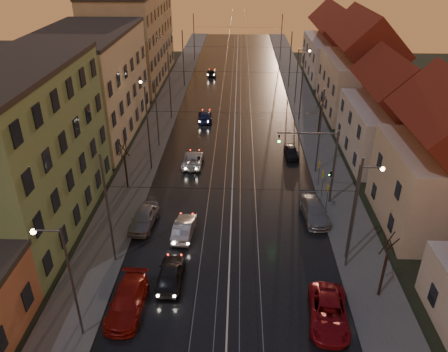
# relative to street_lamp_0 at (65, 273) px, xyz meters

# --- Properties ---
(road) EXTENTS (16.00, 120.00, 0.04)m
(road) POSITION_rel_street_lamp_0_xyz_m (9.10, 38.00, -4.87)
(road) COLOR black
(road) RESTS_ON ground
(sidewalk_left) EXTENTS (4.00, 120.00, 0.15)m
(sidewalk_left) POSITION_rel_street_lamp_0_xyz_m (-0.90, 38.00, -4.81)
(sidewalk_left) COLOR #4C4C4C
(sidewalk_left) RESTS_ON ground
(sidewalk_right) EXTENTS (4.00, 120.00, 0.15)m
(sidewalk_right) POSITION_rel_street_lamp_0_xyz_m (19.10, 38.00, -4.81)
(sidewalk_right) COLOR #4C4C4C
(sidewalk_right) RESTS_ON ground
(tram_rail_0) EXTENTS (0.06, 120.00, 0.03)m
(tram_rail_0) POSITION_rel_street_lamp_0_xyz_m (6.90, 38.00, -4.83)
(tram_rail_0) COLOR gray
(tram_rail_0) RESTS_ON road
(tram_rail_1) EXTENTS (0.06, 120.00, 0.03)m
(tram_rail_1) POSITION_rel_street_lamp_0_xyz_m (8.33, 38.00, -4.83)
(tram_rail_1) COLOR gray
(tram_rail_1) RESTS_ON road
(tram_rail_2) EXTENTS (0.06, 120.00, 0.03)m
(tram_rail_2) POSITION_rel_street_lamp_0_xyz_m (9.87, 38.00, -4.83)
(tram_rail_2) COLOR gray
(tram_rail_2) RESTS_ON road
(tram_rail_3) EXTENTS (0.06, 120.00, 0.03)m
(tram_rail_3) POSITION_rel_street_lamp_0_xyz_m (11.30, 38.00, -4.83)
(tram_rail_3) COLOR gray
(tram_rail_3) RESTS_ON road
(apartment_left_1) EXTENTS (10.00, 18.00, 13.00)m
(apartment_left_1) POSITION_rel_street_lamp_0_xyz_m (-8.40, 12.00, 1.61)
(apartment_left_1) COLOR #658F5B
(apartment_left_1) RESTS_ON ground
(apartment_left_2) EXTENTS (10.00, 20.00, 12.00)m
(apartment_left_2) POSITION_rel_street_lamp_0_xyz_m (-8.40, 32.00, 1.11)
(apartment_left_2) COLOR beige
(apartment_left_2) RESTS_ON ground
(apartment_left_3) EXTENTS (10.00, 24.00, 14.00)m
(apartment_left_3) POSITION_rel_street_lamp_0_xyz_m (-8.40, 56.00, 2.11)
(apartment_left_3) COLOR #9E8866
(apartment_left_3) RESTS_ON ground
(house_right_1) EXTENTS (8.67, 10.20, 10.80)m
(house_right_1) POSITION_rel_street_lamp_0_xyz_m (26.10, 13.00, 0.56)
(house_right_1) COLOR beige
(house_right_1) RESTS_ON ground
(house_right_2) EXTENTS (9.18, 12.24, 9.20)m
(house_right_2) POSITION_rel_street_lamp_0_xyz_m (26.10, 26.00, -0.24)
(house_right_2) COLOR beige
(house_right_2) RESTS_ON ground
(house_right_3) EXTENTS (9.18, 14.28, 11.50)m
(house_right_3) POSITION_rel_street_lamp_0_xyz_m (26.10, 41.00, 0.92)
(house_right_3) COLOR beige
(house_right_3) RESTS_ON ground
(house_right_4) EXTENTS (9.18, 16.32, 10.00)m
(house_right_4) POSITION_rel_street_lamp_0_xyz_m (26.10, 59.00, 0.16)
(house_right_4) COLOR beige
(house_right_4) RESTS_ON ground
(catenary_pole_l_1) EXTENTS (0.16, 0.16, 9.00)m
(catenary_pole_l_1) POSITION_rel_street_lamp_0_xyz_m (0.50, 7.00, -0.39)
(catenary_pole_l_1) COLOR #595B60
(catenary_pole_l_1) RESTS_ON ground
(catenary_pole_r_1) EXTENTS (0.16, 0.16, 9.00)m
(catenary_pole_r_1) POSITION_rel_street_lamp_0_xyz_m (17.70, 7.00, -0.39)
(catenary_pole_r_1) COLOR #595B60
(catenary_pole_r_1) RESTS_ON ground
(catenary_pole_l_2) EXTENTS (0.16, 0.16, 9.00)m
(catenary_pole_l_2) POSITION_rel_street_lamp_0_xyz_m (0.50, 22.00, -0.39)
(catenary_pole_l_2) COLOR #595B60
(catenary_pole_l_2) RESTS_ON ground
(catenary_pole_r_2) EXTENTS (0.16, 0.16, 9.00)m
(catenary_pole_r_2) POSITION_rel_street_lamp_0_xyz_m (17.70, 22.00, -0.39)
(catenary_pole_r_2) COLOR #595B60
(catenary_pole_r_2) RESTS_ON ground
(catenary_pole_l_3) EXTENTS (0.16, 0.16, 9.00)m
(catenary_pole_l_3) POSITION_rel_street_lamp_0_xyz_m (0.50, 37.00, -0.39)
(catenary_pole_l_3) COLOR #595B60
(catenary_pole_l_3) RESTS_ON ground
(catenary_pole_r_3) EXTENTS (0.16, 0.16, 9.00)m
(catenary_pole_r_3) POSITION_rel_street_lamp_0_xyz_m (17.70, 37.00, -0.39)
(catenary_pole_r_3) COLOR #595B60
(catenary_pole_r_3) RESTS_ON ground
(catenary_pole_l_4) EXTENTS (0.16, 0.16, 9.00)m
(catenary_pole_l_4) POSITION_rel_street_lamp_0_xyz_m (0.50, 52.00, -0.39)
(catenary_pole_l_4) COLOR #595B60
(catenary_pole_l_4) RESTS_ON ground
(catenary_pole_r_4) EXTENTS (0.16, 0.16, 9.00)m
(catenary_pole_r_4) POSITION_rel_street_lamp_0_xyz_m (17.70, 52.00, -0.39)
(catenary_pole_r_4) COLOR #595B60
(catenary_pole_r_4) RESTS_ON ground
(catenary_pole_l_5) EXTENTS (0.16, 0.16, 9.00)m
(catenary_pole_l_5) POSITION_rel_street_lamp_0_xyz_m (0.50, 70.00, -0.39)
(catenary_pole_l_5) COLOR #595B60
(catenary_pole_l_5) RESTS_ON ground
(catenary_pole_r_5) EXTENTS (0.16, 0.16, 9.00)m
(catenary_pole_r_5) POSITION_rel_street_lamp_0_xyz_m (17.70, 70.00, -0.39)
(catenary_pole_r_5) COLOR #595B60
(catenary_pole_r_5) RESTS_ON ground
(street_lamp_0) EXTENTS (1.75, 0.32, 8.00)m
(street_lamp_0) POSITION_rel_street_lamp_0_xyz_m (0.00, 0.00, 0.00)
(street_lamp_0) COLOR #595B60
(street_lamp_0) RESTS_ON ground
(street_lamp_1) EXTENTS (1.75, 0.32, 8.00)m
(street_lamp_1) POSITION_rel_street_lamp_0_xyz_m (18.21, 8.00, 0.00)
(street_lamp_1) COLOR #595B60
(street_lamp_1) RESTS_ON ground
(street_lamp_2) EXTENTS (1.75, 0.32, 8.00)m
(street_lamp_2) POSITION_rel_street_lamp_0_xyz_m (0.00, 28.00, 0.00)
(street_lamp_2) COLOR #595B60
(street_lamp_2) RESTS_ON ground
(street_lamp_3) EXTENTS (1.75, 0.32, 8.00)m
(street_lamp_3) POSITION_rel_street_lamp_0_xyz_m (18.21, 44.00, 0.00)
(street_lamp_3) COLOR #595B60
(street_lamp_3) RESTS_ON ground
(traffic_light_mast) EXTENTS (5.30, 0.32, 7.20)m
(traffic_light_mast) POSITION_rel_street_lamp_0_xyz_m (17.10, 16.00, -0.29)
(traffic_light_mast) COLOR #595B60
(traffic_light_mast) RESTS_ON ground
(bare_tree_0) EXTENTS (1.09, 1.09, 5.11)m
(bare_tree_0) POSITION_rel_street_lamp_0_xyz_m (-1.09, 18.00, -2.40)
(bare_tree_0) COLOR black
(bare_tree_0) RESTS_ON ground
(bare_tree_1) EXTENTS (1.09, 1.09, 5.11)m
(bare_tree_1) POSITION_rel_street_lamp_0_xyz_m (19.31, 4.00, -2.40)
(bare_tree_1) COLOR black
(bare_tree_1) RESTS_ON ground
(bare_tree_2) EXTENTS (1.09, 1.09, 5.11)m
(bare_tree_2) POSITION_rel_street_lamp_0_xyz_m (19.51, 32.00, -2.40)
(bare_tree_2) COLOR black
(bare_tree_2) RESTS_ON ground
(driving_car_0) EXTENTS (1.79, 4.35, 1.47)m
(driving_car_0) POSITION_rel_street_lamp_0_xyz_m (5.01, 4.90, -4.15)
(driving_car_0) COLOR black
(driving_car_0) RESTS_ON ground
(driving_car_1) EXTENTS (1.73, 4.28, 1.38)m
(driving_car_1) POSITION_rel_street_lamp_0_xyz_m (5.30, 10.53, -4.19)
(driving_car_1) COLOR #A8A9AE
(driving_car_1) RESTS_ON ground
(driving_car_2) EXTENTS (2.17, 4.53, 1.25)m
(driving_car_2) POSITION_rel_street_lamp_0_xyz_m (4.77, 23.26, -4.26)
(driving_car_2) COLOR #B7B7B7
(driving_car_2) RESTS_ON ground
(driving_car_3) EXTENTS (2.17, 4.56, 1.28)m
(driving_car_3) POSITION_rel_street_lamp_0_xyz_m (5.09, 36.47, -4.24)
(driving_car_3) COLOR navy
(driving_car_3) RESTS_ON ground
(driving_car_4) EXTENTS (1.91, 3.76, 1.23)m
(driving_car_4) POSITION_rel_street_lamp_0_xyz_m (4.63, 58.50, -4.27)
(driving_car_4) COLOR black
(driving_car_4) RESTS_ON ground
(parked_left_2) EXTENTS (2.25, 5.19, 1.49)m
(parked_left_2) POSITION_rel_street_lamp_0_xyz_m (2.58, 2.12, -4.14)
(parked_left_2) COLOR maroon
(parked_left_2) RESTS_ON ground
(parked_left_3) EXTENTS (2.20, 4.62, 1.52)m
(parked_left_3) POSITION_rel_street_lamp_0_xyz_m (1.75, 11.77, -4.12)
(parked_left_3) COLOR #9C9BA1
(parked_left_3) RESTS_ON ground
(parked_right_0) EXTENTS (2.90, 5.37, 1.43)m
(parked_right_0) POSITION_rel_street_lamp_0_xyz_m (15.48, 1.68, -4.17)
(parked_right_0) COLOR maroon
(parked_right_0) RESTS_ON ground
(parked_right_1) EXTENTS (2.45, 5.10, 1.43)m
(parked_right_1) POSITION_rel_street_lamp_0_xyz_m (16.30, 13.42, -4.17)
(parked_right_1) COLOR gray
(parked_right_1) RESTS_ON ground
(parked_right_2) EXTENTS (1.56, 3.61, 1.21)m
(parked_right_2) POSITION_rel_street_lamp_0_xyz_m (15.54, 25.62, -4.28)
(parked_right_2) COLOR black
(parked_right_2) RESTS_ON ground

